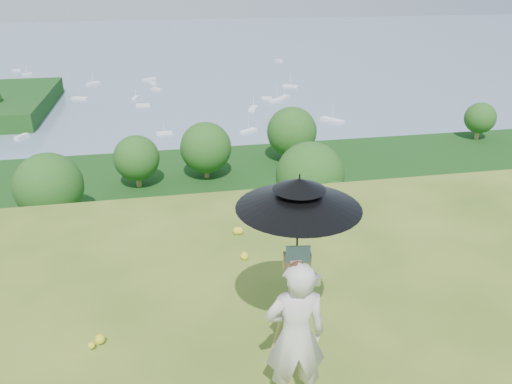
{
  "coord_description": "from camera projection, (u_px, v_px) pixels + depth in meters",
  "views": [
    {
      "loc": [
        -2.11,
        -2.27,
        4.1
      ],
      "look_at": [
        -0.81,
        4.48,
        1.06
      ],
      "focal_mm": 35.0,
      "sensor_mm": 36.0,
      "label": 1
    }
  ],
  "objects": [
    {
      "name": "forest_slope",
      "position": [
        203.0,
        354.0,
        47.22
      ],
      "size": [
        140.0,
        56.0,
        22.0
      ],
      "primitive_type": "cube",
      "color": "#113B10",
      "rests_on": "bay_water"
    },
    {
      "name": "shoreline_tier",
      "position": [
        183.0,
        226.0,
        85.97
      ],
      "size": [
        170.0,
        28.0,
        8.0
      ],
      "primitive_type": "cube",
      "color": "gray",
      "rests_on": "bay_water"
    },
    {
      "name": "bay_water",
      "position": [
        163.0,
        61.0,
        233.34
      ],
      "size": [
        700.0,
        700.0,
        0.0
      ],
      "primitive_type": "plane",
      "color": "#6E8C9D",
      "rests_on": "ground"
    },
    {
      "name": "slope_trees",
      "position": [
        196.0,
        222.0,
        41.56
      ],
      "size": [
        110.0,
        50.0,
        6.0
      ],
      "primitive_type": null,
      "color": "#285419",
      "rests_on": "forest_slope"
    },
    {
      "name": "harbor_town",
      "position": [
        181.0,
        191.0,
        83.34
      ],
      "size": [
        110.0,
        22.0,
        5.0
      ],
      "primitive_type": null,
      "color": "silver",
      "rests_on": "shoreline_tier"
    },
    {
      "name": "moored_boats",
      "position": [
        128.0,
        100.0,
        160.09
      ],
      "size": [
        140.0,
        140.0,
        0.7
      ],
      "primitive_type": null,
      "color": "white",
      "rests_on": "bay_water"
    },
    {
      "name": "painter",
      "position": [
        295.0,
        336.0,
        4.87
      ],
      "size": [
        0.64,
        0.44,
        1.68
      ],
      "primitive_type": "imported",
      "rotation": [
        0.0,
        0.0,
        3.07
      ],
      "color": "beige",
      "rests_on": "ground"
    },
    {
      "name": "field_easel",
      "position": [
        295.0,
        304.0,
        5.46
      ],
      "size": [
        0.67,
        0.67,
        1.54
      ],
      "primitive_type": null,
      "rotation": [
        0.0,
        0.0,
        -0.16
      ],
      "color": "#9E7942",
      "rests_on": "ground"
    },
    {
      "name": "sun_umbrella",
      "position": [
        298.0,
        221.0,
        5.08
      ],
      "size": [
        1.44,
        1.44,
        1.03
      ],
      "primitive_type": null,
      "rotation": [
        0.0,
        0.0,
        -0.14
      ],
      "color": "black",
      "rests_on": "field_easel"
    },
    {
      "name": "painter_cap",
      "position": [
        298.0,
        267.0,
        4.55
      ],
      "size": [
        0.19,
        0.23,
        0.1
      ],
      "primitive_type": null,
      "rotation": [
        0.0,
        0.0,
        -0.07
      ],
      "color": "#D07275",
      "rests_on": "painter"
    }
  ]
}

